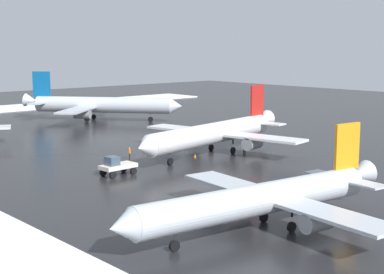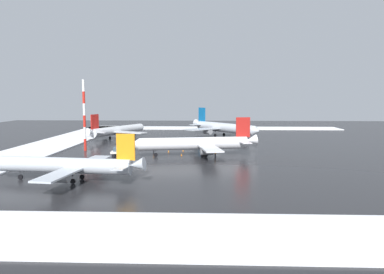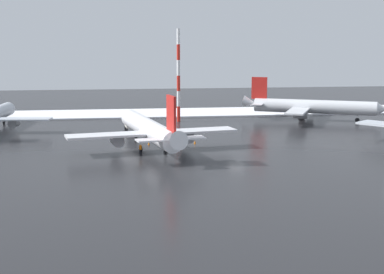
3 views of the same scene
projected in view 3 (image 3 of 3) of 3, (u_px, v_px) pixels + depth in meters
ground_plane at (236, 153)px, 90.39m from camera, size 240.00×240.00×0.00m
snow_bank_far at (192, 112)px, 139.23m from camera, size 152.00×16.00×0.28m
airplane_parked_portside at (150, 129)px, 93.00m from camera, size 27.00×32.30×9.64m
airplane_parked_starboard at (311, 107)px, 126.06m from camera, size 28.64×24.36×9.10m
pushback_tug at (131, 124)px, 111.70m from camera, size 2.53×4.72×2.50m
ground_crew_beside_wing at (175, 131)px, 105.50m from camera, size 0.36×0.36×1.71m
ground_crew_by_nose_gear at (140, 149)px, 88.62m from camera, size 0.36×0.36×1.71m
antenna_mast at (178, 76)px, 123.39m from camera, size 0.70×0.70×19.48m
traffic_cone_near_nose at (182, 138)px, 101.88m from camera, size 0.36×0.36×0.55m
traffic_cone_mid_line at (195, 142)px, 98.36m from camera, size 0.36×0.36×0.55m
traffic_cone_wingtip_side at (149, 143)px, 97.25m from camera, size 0.36×0.36×0.55m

